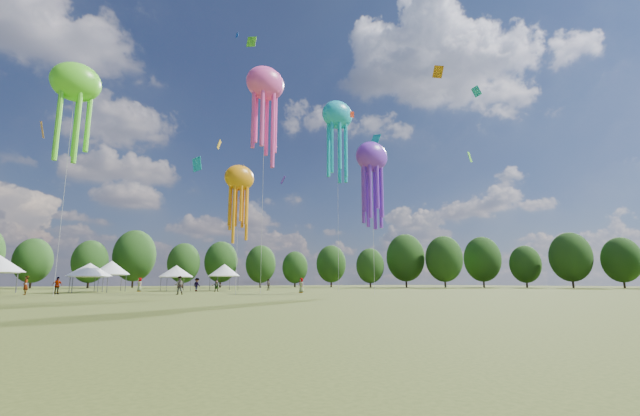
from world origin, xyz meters
TOP-DOWN VIEW (x-y plane):
  - ground at (0.00, 0.00)m, footprint 300.00×300.00m
  - spectator_near at (-2.74, 36.53)m, footprint 1.03×0.88m
  - spectators_far at (1.86, 47.51)m, footprint 31.43×19.03m
  - festival_tents at (-5.54, 55.34)m, footprint 33.18×11.81m
  - show_kites at (2.51, 36.48)m, footprint 49.00×17.67m
  - small_kites at (0.76, 41.71)m, footprint 72.82×58.61m
  - treeline at (-3.87, 62.51)m, footprint 201.57×95.24m

SIDE VIEW (x-z plane):
  - ground at x=0.00m, z-range 0.00..0.00m
  - spectators_far at x=1.86m, z-range -0.05..1.80m
  - spectator_near at x=-2.74m, z-range 0.00..1.85m
  - festival_tents at x=-5.54m, z-range 0.88..5.26m
  - treeline at x=-3.87m, z-range -0.17..13.26m
  - show_kites at x=2.51m, z-range 5.61..33.44m
  - small_kites at x=0.76m, z-range 8.25..53.69m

